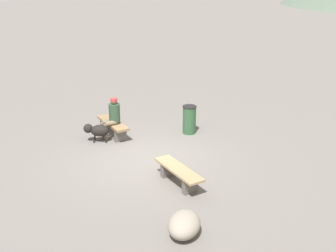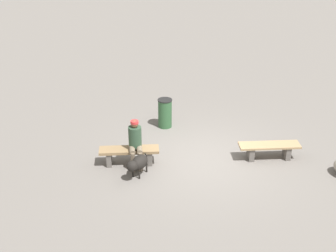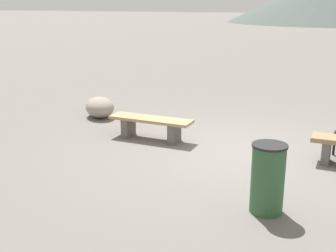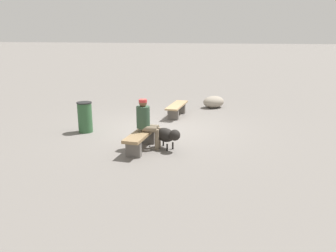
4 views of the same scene
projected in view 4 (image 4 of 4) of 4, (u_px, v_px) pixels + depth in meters
name	position (u px, v px, depth m)	size (l,w,h in m)	color
ground	(162.00, 130.00, 10.71)	(210.00, 210.00, 0.06)	slate
bench_left	(177.00, 108.00, 12.26)	(1.68, 0.48, 0.44)	#605B56
bench_right	(141.00, 137.00, 8.68)	(1.61, 0.46, 0.46)	#605B56
seated_person	(146.00, 120.00, 8.71)	(0.36, 0.61, 1.30)	#2D4733
dog	(167.00, 135.00, 8.71)	(0.65, 0.78, 0.58)	black
trash_bin	(85.00, 117.00, 10.24)	(0.45, 0.45, 0.92)	#2D5633
boulder	(214.00, 102.00, 13.73)	(0.65, 0.90, 0.47)	gray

